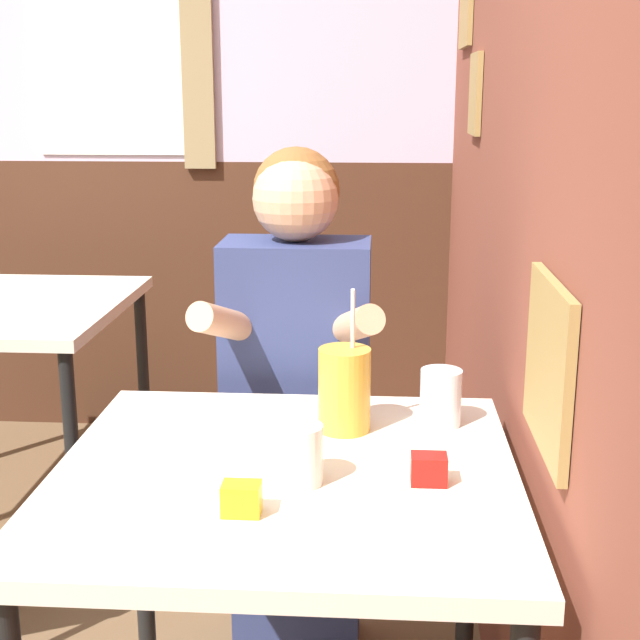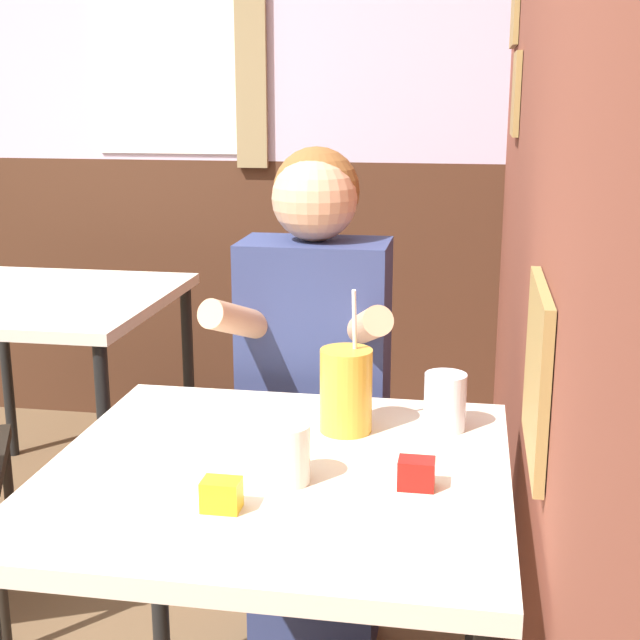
# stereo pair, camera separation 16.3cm
# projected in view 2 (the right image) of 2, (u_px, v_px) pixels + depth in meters

# --- Properties ---
(brick_wall_right) EXTENTS (0.08, 4.46, 2.70)m
(brick_wall_right) POSITION_uv_depth(u_px,v_px,m) (540.00, 99.00, 2.11)
(brick_wall_right) COLOR brown
(brick_wall_right) RESTS_ON ground_plane
(back_wall) EXTENTS (5.21, 0.09, 2.70)m
(back_wall) POSITION_uv_depth(u_px,v_px,m) (219.00, 94.00, 3.49)
(back_wall) COLOR silver
(back_wall) RESTS_ON ground_plane
(main_table) EXTENTS (0.80, 0.78, 0.73)m
(main_table) POSITION_uv_depth(u_px,v_px,m) (277.00, 509.00, 1.57)
(main_table) COLOR beige
(main_table) RESTS_ON ground_plane
(background_table) EXTENTS (0.80, 0.84, 0.73)m
(background_table) POSITION_uv_depth(u_px,v_px,m) (42.00, 317.00, 2.87)
(background_table) COLOR beige
(background_table) RESTS_ON ground_plane
(person_seated) EXTENTS (0.42, 0.40, 1.25)m
(person_seated) POSITION_uv_depth(u_px,v_px,m) (315.00, 403.00, 2.11)
(person_seated) COLOR navy
(person_seated) RESTS_ON ground_plane
(cocktail_pitcher) EXTENTS (0.10, 0.10, 0.28)m
(cocktail_pitcher) POSITION_uv_depth(u_px,v_px,m) (346.00, 390.00, 1.69)
(cocktail_pitcher) COLOR gold
(cocktail_pitcher) RESTS_ON main_table
(glass_near_pitcher) EXTENTS (0.08, 0.08, 0.11)m
(glass_near_pitcher) POSITION_uv_depth(u_px,v_px,m) (445.00, 402.00, 1.71)
(glass_near_pitcher) COLOR silver
(glass_near_pitcher) RESTS_ON main_table
(glass_center) EXTENTS (0.08, 0.08, 0.10)m
(glass_center) POSITION_uv_depth(u_px,v_px,m) (286.00, 453.00, 1.48)
(glass_center) COLOR silver
(glass_center) RESTS_ON main_table
(condiment_ketchup) EXTENTS (0.06, 0.04, 0.05)m
(condiment_ketchup) POSITION_uv_depth(u_px,v_px,m) (416.00, 474.00, 1.46)
(condiment_ketchup) COLOR #B7140F
(condiment_ketchup) RESTS_ON main_table
(condiment_mustard) EXTENTS (0.06, 0.04, 0.05)m
(condiment_mustard) POSITION_uv_depth(u_px,v_px,m) (221.00, 495.00, 1.38)
(condiment_mustard) COLOR yellow
(condiment_mustard) RESTS_ON main_table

